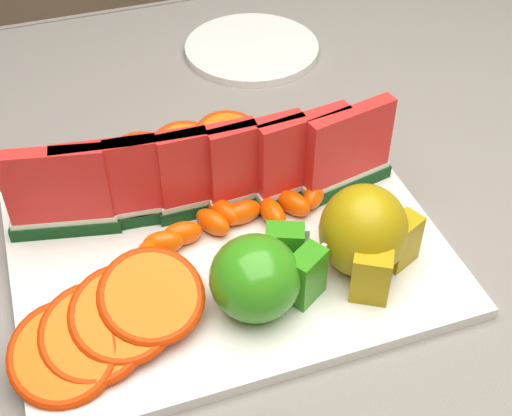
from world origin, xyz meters
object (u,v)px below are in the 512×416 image
object	(u,v)px
platter	(228,251)
apple_cluster	(262,275)
pear_cluster	(366,234)
side_plate	(252,48)

from	to	relation	value
platter	apple_cluster	world-z (taller)	apple_cluster
pear_cluster	side_plate	size ratio (longest dim) A/B	0.46
apple_cluster	side_plate	bearing A→B (deg)	72.45
platter	apple_cluster	size ratio (longest dim) A/B	3.63
pear_cluster	side_plate	world-z (taller)	pear_cluster
apple_cluster	side_plate	distance (m)	0.45
platter	side_plate	xyz separation A→B (m)	(0.14, 0.35, -0.00)
pear_cluster	side_plate	xyz separation A→B (m)	(0.03, 0.41, -0.05)
platter	pear_cluster	size ratio (longest dim) A/B	3.83
side_plate	platter	bearing A→B (deg)	-112.13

